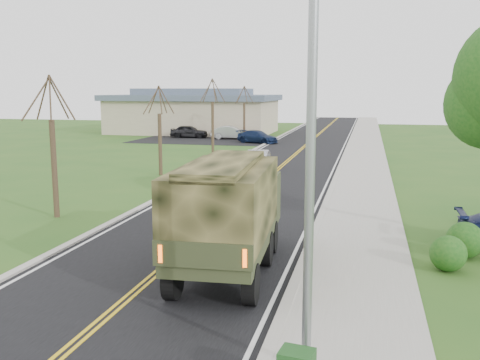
% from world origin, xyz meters
% --- Properties ---
extents(ground, '(160.00, 160.00, 0.00)m').
position_xyz_m(ground, '(0.00, 0.00, 0.00)').
color(ground, '#2A531B').
rests_on(ground, ground).
extents(road, '(8.00, 120.00, 0.01)m').
position_xyz_m(road, '(0.00, 40.00, 0.01)').
color(road, black).
rests_on(road, ground).
extents(curb_right, '(0.30, 120.00, 0.12)m').
position_xyz_m(curb_right, '(4.15, 40.00, 0.06)').
color(curb_right, '#9E998E').
rests_on(curb_right, ground).
extents(sidewalk_right, '(3.20, 120.00, 0.10)m').
position_xyz_m(sidewalk_right, '(5.90, 40.00, 0.05)').
color(sidewalk_right, '#9E998E').
rests_on(sidewalk_right, ground).
extents(curb_left, '(0.30, 120.00, 0.10)m').
position_xyz_m(curb_left, '(-4.15, 40.00, 0.05)').
color(curb_left, '#9E998E').
rests_on(curb_left, ground).
extents(street_light, '(1.65, 0.22, 8.00)m').
position_xyz_m(street_light, '(4.90, -0.50, 4.43)').
color(street_light, gray).
rests_on(street_light, ground).
extents(bare_tree_a, '(1.93, 2.26, 6.08)m').
position_xyz_m(bare_tree_a, '(-7.00, 10.00, 2.63)').
color(bare_tree_a, '#38281C').
rests_on(bare_tree_a, ground).
extents(bare_tree_b, '(1.83, 2.14, 5.73)m').
position_xyz_m(bare_tree_b, '(-7.00, 22.00, 2.48)').
color(bare_tree_b, '#38281C').
rests_on(bare_tree_b, ground).
extents(bare_tree_c, '(2.04, 2.39, 6.42)m').
position_xyz_m(bare_tree_c, '(-7.00, 34.00, 2.78)').
color(bare_tree_c, '#38281C').
rests_on(bare_tree_c, ground).
extents(bare_tree_d, '(1.88, 2.20, 5.91)m').
position_xyz_m(bare_tree_d, '(-7.00, 46.00, 2.55)').
color(bare_tree_d, '#38281C').
rests_on(bare_tree_d, ground).
extents(commercial_building, '(25.50, 21.50, 5.65)m').
position_xyz_m(commercial_building, '(-15.98, 55.97, 2.69)').
color(commercial_building, tan).
rests_on(commercial_building, ground).
extents(military_truck, '(2.84, 7.11, 3.48)m').
position_xyz_m(military_truck, '(2.05, 4.87, 1.99)').
color(military_truck, black).
rests_on(military_truck, ground).
extents(suv_champagne, '(2.32, 4.73, 1.29)m').
position_xyz_m(suv_champagne, '(-0.83, 16.55, 0.65)').
color(suv_champagne, '#A57F5D').
rests_on(suv_champagne, ground).
extents(sedan_silver, '(1.79, 4.20, 1.35)m').
position_xyz_m(sedan_silver, '(-1.33, 25.58, 0.67)').
color(sedan_silver, '#A8A8AC').
rests_on(sedan_silver, ground).
extents(lot_car_dark, '(4.45, 2.16, 1.46)m').
position_xyz_m(lot_car_dark, '(-14.15, 48.58, 0.73)').
color(lot_car_dark, black).
rests_on(lot_car_dark, ground).
extents(lot_car_silver, '(4.63, 1.98, 1.48)m').
position_xyz_m(lot_car_silver, '(-8.98, 48.10, 0.74)').
color(lot_car_silver, '#AEAFB3').
rests_on(lot_car_silver, ground).
extents(lot_car_navy, '(4.84, 3.36, 1.30)m').
position_xyz_m(lot_car_navy, '(-5.19, 44.34, 0.65)').
color(lot_car_navy, '#101D3D').
rests_on(lot_car_navy, ground).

